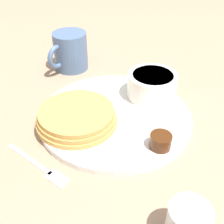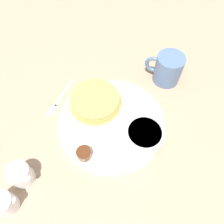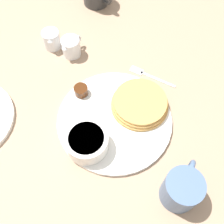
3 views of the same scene
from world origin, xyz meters
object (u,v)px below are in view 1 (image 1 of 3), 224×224
bowl (152,84)px  coffee_mug (70,51)px  creamer_pitcher_near (187,224)px  plate (115,116)px  fork (43,168)px

bowl → coffee_mug: 0.23m
bowl → creamer_pitcher_near: bowl is taller
plate → bowl: 0.10m
plate → bowl: (-0.10, 0.01, 0.03)m
bowl → coffee_mug: coffee_mug is taller
plate → bowl: bearing=175.1°
bowl → plate: bearing=-4.9°
creamer_pitcher_near → fork: 0.23m
bowl → creamer_pitcher_near: size_ratio=1.31×
bowl → coffee_mug: bearing=-81.7°
fork → creamer_pitcher_near: bearing=106.6°
fork → bowl: bearing=-179.1°
plate → creamer_pitcher_near: creamer_pitcher_near is taller
bowl → creamer_pitcher_near: bearing=47.7°
creamer_pitcher_near → fork: bearing=-73.4°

